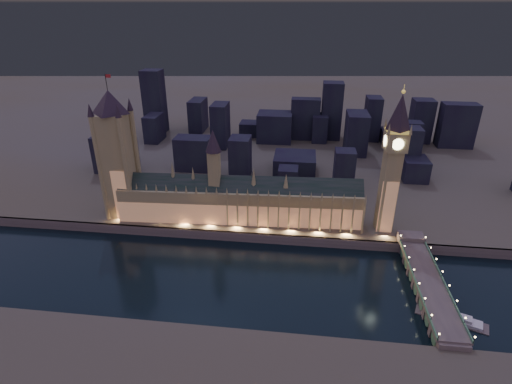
# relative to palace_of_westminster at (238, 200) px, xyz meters

# --- Properties ---
(ground_plane) EXTENTS (2000.00, 2000.00, 0.00)m
(ground_plane) POSITION_rel_palace_of_westminster_xyz_m (10.63, -61.75, -26.37)
(ground_plane) COLOR black
(ground_plane) RESTS_ON ground
(north_bank) EXTENTS (2000.00, 960.00, 8.00)m
(north_bank) POSITION_rel_palace_of_westminster_xyz_m (10.63, 458.25, -22.37)
(north_bank) COLOR brown
(north_bank) RESTS_ON ground
(embankment_wall) EXTENTS (2000.00, 2.50, 8.00)m
(embankment_wall) POSITION_rel_palace_of_westminster_xyz_m (10.63, -20.75, -22.37)
(embankment_wall) COLOR #4E4346
(embankment_wall) RESTS_ON ground
(palace_of_westminster) EXTENTS (202.00, 29.82, 78.00)m
(palace_of_westminster) POSITION_rel_palace_of_westminster_xyz_m (0.00, 0.00, 0.00)
(palace_of_westminster) COLOR gray
(palace_of_westminster) RESTS_ON north_bank
(victoria_tower) EXTENTS (31.68, 31.68, 118.17)m
(victoria_tower) POSITION_rel_palace_of_westminster_xyz_m (-99.37, 0.17, 40.21)
(victoria_tower) COLOR gray
(victoria_tower) RESTS_ON north_bank
(elizabeth_tower) EXTENTS (18.00, 18.00, 115.23)m
(elizabeth_tower) POSITION_rel_palace_of_westminster_xyz_m (118.63, 0.17, 46.00)
(elizabeth_tower) COLOR gray
(elizabeth_tower) RESTS_ON north_bank
(westminster_bridge) EXTENTS (19.17, 113.00, 15.90)m
(westminster_bridge) POSITION_rel_palace_of_westminster_xyz_m (137.09, -65.20, -20.38)
(westminster_bridge) COLOR #4E4346
(westminster_bridge) RESTS_ON ground
(river_boat) EXTENTS (41.72, 23.26, 4.50)m
(river_boat) POSITION_rel_palace_of_westminster_xyz_m (145.92, -92.47, -24.81)
(river_boat) COLOR #4E4346
(river_boat) RESTS_ON ground
(city_backdrop) EXTENTS (451.03, 215.63, 85.33)m
(city_backdrop) POSITION_rel_palace_of_westminster_xyz_m (43.11, 187.31, 4.70)
(city_backdrop) COLOR black
(city_backdrop) RESTS_ON north_bank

